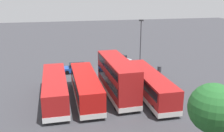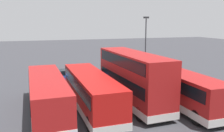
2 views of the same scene
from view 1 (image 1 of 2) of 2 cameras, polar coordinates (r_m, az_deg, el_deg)
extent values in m
plane|color=#38383D|center=(38.93, -4.66, -1.65)|extent=(140.00, 140.00, 0.00)
cube|color=#A51919|center=(30.21, 8.39, -3.97)|extent=(2.57, 11.98, 2.60)
cube|color=silver|center=(30.58, 8.31, -5.77)|extent=(2.61, 12.02, 0.55)
cube|color=black|center=(30.00, 8.44, -2.90)|extent=(2.62, 11.18, 0.90)
cube|color=black|center=(35.41, 5.03, 0.28)|extent=(2.25, 0.06, 1.10)
cylinder|color=black|center=(34.32, 3.87, -3.22)|extent=(0.30, 1.10, 1.10)
cylinder|color=black|center=(34.99, 7.41, -2.93)|extent=(0.30, 1.10, 1.10)
cylinder|color=black|center=(26.35, 9.50, -9.84)|extent=(0.30, 1.10, 1.10)
cylinder|color=black|center=(27.21, 13.97, -9.23)|extent=(0.30, 1.10, 1.10)
cube|color=#A51919|center=(29.75, 1.20, -2.48)|extent=(2.97, 10.21, 4.20)
cube|color=silver|center=(30.40, 1.18, -5.73)|extent=(3.01, 10.25, 0.55)
cube|color=black|center=(29.82, 1.20, -2.84)|extent=(3.00, 9.41, 0.90)
cube|color=black|center=(29.30, 1.22, 0.30)|extent=(3.00, 9.41, 0.90)
cube|color=black|center=(34.49, -1.11, -0.11)|extent=(2.25, 0.15, 1.10)
cylinder|color=black|center=(33.48, -2.39, -3.72)|extent=(0.35, 1.11, 1.10)
cylinder|color=black|center=(33.99, 1.32, -3.39)|extent=(0.35, 1.11, 1.10)
cylinder|color=black|center=(26.94, 1.01, -8.97)|extent=(0.35, 1.11, 1.10)
cylinder|color=black|center=(27.58, 5.56, -8.42)|extent=(0.35, 1.11, 1.10)
cube|color=#B71411|center=(29.27, -5.95, -4.56)|extent=(2.68, 11.12, 2.60)
cube|color=silver|center=(29.66, -5.89, -6.41)|extent=(2.72, 11.16, 0.55)
cube|color=black|center=(29.06, -5.98, -3.46)|extent=(2.73, 10.32, 0.90)
cube|color=black|center=(34.32, -7.16, -0.32)|extent=(2.25, 0.09, 1.10)
cylinder|color=black|center=(33.43, -8.71, -3.94)|extent=(0.31, 1.10, 1.10)
cylinder|color=black|center=(33.64, -4.89, -3.66)|extent=(0.31, 1.10, 1.10)
cylinder|color=black|center=(25.84, -7.20, -10.29)|extent=(0.31, 1.10, 1.10)
cylinder|color=black|center=(26.12, -2.21, -9.85)|extent=(0.31, 1.10, 1.10)
cube|color=#A51919|center=(29.33, -12.78, -4.86)|extent=(2.71, 11.21, 2.60)
cube|color=silver|center=(29.71, -12.65, -6.70)|extent=(2.75, 11.25, 0.55)
cube|color=black|center=(29.12, -12.86, -3.76)|extent=(2.76, 10.41, 0.90)
cube|color=black|center=(34.45, -12.99, -0.57)|extent=(2.25, 0.09, 1.10)
cylinder|color=black|center=(33.66, -14.69, -4.16)|extent=(0.32, 1.10, 1.10)
cylinder|color=black|center=(33.64, -10.86, -3.91)|extent=(0.32, 1.10, 1.10)
cylinder|color=black|center=(25.98, -14.99, -10.61)|extent=(0.32, 1.10, 1.10)
cylinder|color=black|center=(25.96, -9.96, -10.29)|extent=(0.32, 1.10, 1.10)
cube|color=silver|center=(44.06, 1.65, 1.30)|extent=(3.95, 4.40, 0.70)
cube|color=black|center=(44.02, 1.45, 2.13)|extent=(2.81, 2.98, 0.55)
cylinder|color=black|center=(43.86, 3.81, 0.92)|extent=(0.56, 0.64, 0.64)
cylinder|color=black|center=(42.63, 2.52, 0.47)|extent=(0.56, 0.64, 0.64)
cylinder|color=black|center=(45.61, 0.83, 1.57)|extent=(0.56, 0.64, 0.64)
cylinder|color=black|center=(44.44, -0.48, 1.16)|extent=(0.56, 0.64, 0.64)
cube|color=#1E479E|center=(39.48, -8.18, -0.70)|extent=(3.95, 1.87, 0.70)
cube|color=black|center=(39.31, -7.93, 0.18)|extent=(2.38, 1.68, 0.55)
cylinder|color=black|center=(38.74, -10.10, -1.46)|extent=(0.64, 0.23, 0.64)
cylinder|color=black|center=(40.27, -10.17, -0.76)|extent=(0.64, 0.23, 0.64)
cylinder|color=black|center=(38.87, -6.10, -1.23)|extent=(0.64, 0.23, 0.64)
cylinder|color=black|center=(40.39, -6.32, -0.54)|extent=(0.64, 0.23, 0.64)
cylinder|color=#38383D|center=(41.13, 6.46, 4.76)|extent=(0.16, 0.16, 7.58)
cube|color=#262628|center=(40.51, 6.64, 10.22)|extent=(0.70, 0.30, 0.24)
cylinder|color=#333338|center=(39.90, 10.65, -0.72)|extent=(0.60, 0.60, 0.95)
sphere|color=#236028|center=(20.04, 21.99, -8.85)|extent=(3.73, 3.73, 3.73)
camera|label=2|loc=(9.79, -20.43, -15.39)|focal=39.12mm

